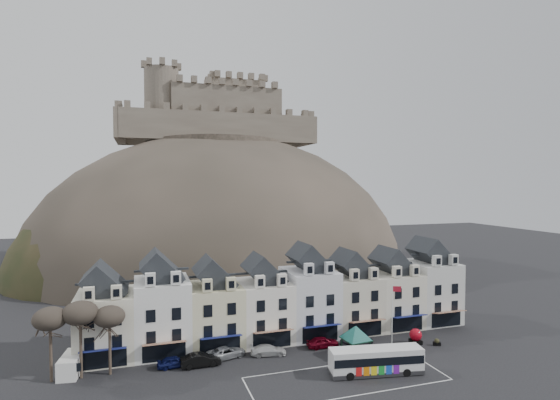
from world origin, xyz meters
The scene contains 21 objects.
ground centered at (0.00, 0.00, 0.00)m, with size 300.00×300.00×0.00m, color black.
coach_bay_markings centered at (2.00, 1.25, 0.00)m, with size 22.00×7.50×0.01m, color silver.
townhouse_terrace centered at (0.15, 15.97, 5.30)m, with size 54.40×9.35×11.80m.
castle_hill centered at (1.25, 68.95, 0.11)m, with size 100.00×76.00×68.00m.
castle centered at (0.51, 75.93, 40.19)m, with size 50.20×22.20×22.00m.
tree_left_far centered at (-29.00, 10.50, 6.90)m, with size 3.61×3.61×8.24m.
tree_left_mid centered at (-26.00, 10.50, 7.24)m, with size 3.78×3.78×8.64m.
tree_left_near centered at (-23.00, 10.50, 6.55)m, with size 3.43×3.43×7.84m.
bus centered at (5.70, 1.33, 1.65)m, with size 10.85×4.20×2.99m.
bus_shelter centered at (5.84, 6.47, 3.03)m, with size 6.12×6.12×3.91m.
red_buoy centered at (15.60, 7.91, 1.04)m, with size 1.64×1.64×2.03m.
flagpole centered at (12.17, 8.11, 4.73)m, with size 1.12×0.51×8.28m.
white_van centered at (-27.18, 12.00, 1.08)m, with size 2.65×4.96×2.16m.
planter_west centered at (14.10, 6.36, 0.45)m, with size 1.02×0.70×0.93m.
planter_east centered at (17.89, 6.46, 0.45)m, with size 1.04×0.75×0.94m.
car_navy centered at (-16.00, 10.19, 0.65)m, with size 1.55×3.84×1.31m, color #0D1242.
car_black centered at (-12.97, 9.50, 0.77)m, with size 1.64×4.69×1.55m, color black.
car_silver centered at (-9.60, 11.07, 0.69)m, with size 2.28×4.86×1.37m, color #96999D.
car_white centered at (-4.40, 10.24, 0.65)m, with size 1.82×4.48×1.30m, color silver.
car_maroon centered at (3.12, 10.46, 0.72)m, with size 1.71×4.25×1.45m, color #5F0514.
car_charcoal centered at (7.58, 9.50, 0.74)m, with size 1.57×4.51×1.49m, color black.
Camera 1 is at (-19.61, -41.60, 21.77)m, focal length 28.00 mm.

